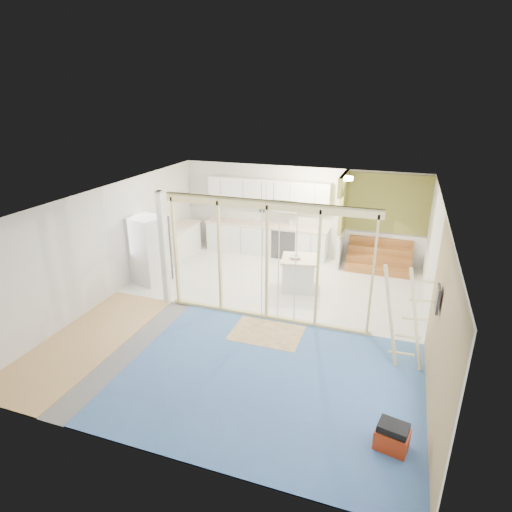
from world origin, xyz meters
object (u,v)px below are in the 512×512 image
(toolbox, at_px, (392,437))
(ladder, at_px, (406,319))
(fridge, at_px, (149,250))
(island, at_px, (299,274))

(toolbox, bearing_deg, ladder, 100.15)
(ladder, bearing_deg, fridge, -178.46)
(fridge, relative_size, toolbox, 3.51)
(island, distance_m, toolbox, 5.10)
(fridge, bearing_deg, toolbox, -16.35)
(fridge, xyz_separation_m, toolbox, (6.05, -3.69, -0.66))
(toolbox, distance_m, ladder, 2.16)
(ladder, bearing_deg, island, 151.63)
(island, bearing_deg, ladder, -55.65)
(island, relative_size, toolbox, 2.00)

